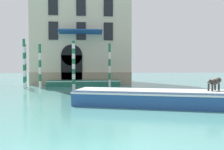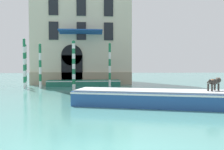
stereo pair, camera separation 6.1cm
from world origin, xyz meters
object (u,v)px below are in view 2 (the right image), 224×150
(boat_foreground, at_px, (160,98))
(boat_moored_near_palazzo, at_px, (84,83))
(mooring_pole_4, at_px, (110,65))
(dog_on_deck, at_px, (214,82))
(mooring_pole_3, at_px, (40,66))
(mooring_pole_0, at_px, (26,66))
(mooring_pole_2, at_px, (24,63))
(mooring_pole_1, at_px, (74,65))

(boat_foreground, distance_m, boat_moored_near_palazzo, 11.60)
(boat_foreground, relative_size, mooring_pole_4, 2.07)
(dog_on_deck, bearing_deg, boat_moored_near_palazzo, 92.67)
(boat_moored_near_palazzo, bearing_deg, mooring_pole_3, -154.56)
(mooring_pole_4, bearing_deg, mooring_pole_0, -179.53)
(dog_on_deck, distance_m, mooring_pole_2, 14.49)
(mooring_pole_0, height_order, mooring_pole_4, mooring_pole_4)
(boat_moored_near_palazzo, height_order, mooring_pole_3, mooring_pole_3)
(boat_foreground, bearing_deg, mooring_pole_3, 145.85)
(mooring_pole_0, bearing_deg, dog_on_deck, -42.79)
(mooring_pole_4, bearing_deg, boat_foreground, -81.06)
(mooring_pole_2, distance_m, mooring_pole_4, 7.29)
(boat_moored_near_palazzo, distance_m, mooring_pole_1, 3.49)
(mooring_pole_2, relative_size, mooring_pole_4, 1.04)
(mooring_pole_2, distance_m, mooring_pole_3, 1.26)
(boat_foreground, distance_m, mooring_pole_2, 12.54)
(boat_moored_near_palazzo, bearing_deg, dog_on_deck, -63.11)
(mooring_pole_3, bearing_deg, mooring_pole_4, 10.24)
(mooring_pole_2, bearing_deg, boat_moored_near_palazzo, 23.52)
(dog_on_deck, distance_m, mooring_pole_0, 15.51)
(boat_foreground, height_order, dog_on_deck, dog_on_deck)
(mooring_pole_2, relative_size, mooring_pole_3, 1.10)
(boat_moored_near_palazzo, xyz_separation_m, mooring_pole_2, (-4.80, -2.09, 1.80))
(mooring_pole_0, xyz_separation_m, mooring_pole_2, (0.28, -1.24, 0.18))
(dog_on_deck, xyz_separation_m, mooring_pole_3, (-9.87, 9.51, 0.76))
(dog_on_deck, xyz_separation_m, boat_moored_near_palazzo, (-6.29, 11.37, -0.85))
(boat_moored_near_palazzo, bearing_deg, boat_foreground, -72.08)
(mooring_pole_0, relative_size, mooring_pole_1, 0.97)
(boat_foreground, distance_m, mooring_pole_3, 11.86)
(mooring_pole_0, height_order, mooring_pole_1, mooring_pole_1)
(mooring_pole_0, relative_size, mooring_pole_2, 0.91)
(boat_foreground, relative_size, boat_moored_near_palazzo, 1.21)
(mooring_pole_1, distance_m, mooring_pole_2, 4.22)
(dog_on_deck, relative_size, mooring_pole_1, 0.22)
(dog_on_deck, relative_size, boat_moored_near_palazzo, 0.12)
(mooring_pole_1, xyz_separation_m, mooring_pole_2, (-4.12, 0.89, 0.11))
(dog_on_deck, bearing_deg, mooring_pole_3, 109.76)
(mooring_pole_4, bearing_deg, mooring_pole_2, -169.72)
(boat_moored_near_palazzo, relative_size, mooring_pole_1, 1.74)
(mooring_pole_0, height_order, mooring_pole_2, mooring_pole_2)
(mooring_pole_0, relative_size, mooring_pole_3, 1.01)
(dog_on_deck, height_order, mooring_pole_4, mooring_pole_4)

